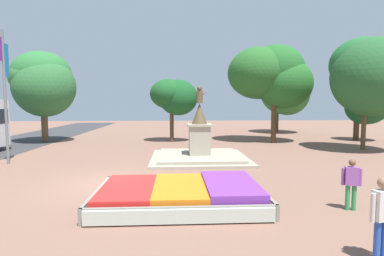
# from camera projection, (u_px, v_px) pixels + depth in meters

# --- Properties ---
(ground_plane) EXTENTS (89.87, 89.87, 0.00)m
(ground_plane) POSITION_uv_depth(u_px,v_px,m) (112.00, 184.00, 11.99)
(ground_plane) COLOR brown
(flower_planter) EXTENTS (5.39, 3.63, 0.68)m
(flower_planter) POSITION_uv_depth(u_px,v_px,m) (182.00, 194.00, 9.65)
(flower_planter) COLOR #38281C
(flower_planter) RESTS_ON ground_plane
(statue_monument) EXTENTS (5.49, 5.49, 4.23)m
(statue_monument) POSITION_uv_depth(u_px,v_px,m) (199.00, 149.00, 17.31)
(statue_monument) COLOR gray
(statue_monument) RESTS_ON ground_plane
(banner_pole) EXTENTS (0.14, 1.13, 7.03)m
(banner_pole) POSITION_uv_depth(u_px,v_px,m) (5.00, 91.00, 15.66)
(banner_pole) COLOR slate
(banner_pole) RESTS_ON ground_plane
(pedestrian_near_planter) EXTENTS (0.55, 0.32, 1.56)m
(pedestrian_near_planter) POSITION_uv_depth(u_px,v_px,m) (351.00, 181.00, 8.99)
(pedestrian_near_planter) COLOR #338C4C
(pedestrian_near_planter) RESTS_ON ground_plane
(pedestrian_crossing_plaza) EXTENTS (0.56, 0.30, 1.75)m
(pedestrian_crossing_plaza) POSITION_uv_depth(u_px,v_px,m) (382.00, 213.00, 6.02)
(pedestrian_crossing_plaza) COLOR #264CA5
(pedestrian_crossing_plaza) RESTS_ON ground_plane
(park_tree_far_left) EXTENTS (5.31, 4.99, 7.53)m
(park_tree_far_left) POSITION_uv_depth(u_px,v_px,m) (42.00, 81.00, 24.70)
(park_tree_far_left) COLOR brown
(park_tree_far_left) RESTS_ON ground_plane
(park_tree_behind_statue) EXTENTS (4.03, 3.33, 5.30)m
(park_tree_behind_statue) POSITION_uv_depth(u_px,v_px,m) (174.00, 96.00, 25.29)
(park_tree_behind_statue) COLOR #4C3823
(park_tree_behind_statue) RESTS_ON ground_plane
(park_tree_far_right) EXTENTS (6.88, 5.70, 8.12)m
(park_tree_far_right) POSITION_uv_depth(u_px,v_px,m) (271.00, 76.00, 25.05)
(park_tree_far_right) COLOR #4C3823
(park_tree_far_right) RESTS_ON ground_plane
(park_tree_street_side) EXTENTS (3.43, 3.49, 4.71)m
(park_tree_street_side) POSITION_uv_depth(u_px,v_px,m) (367.00, 106.00, 26.01)
(park_tree_street_side) COLOR #4C3823
(park_tree_street_side) RESTS_ON ground_plane
(park_tree_mid_canopy) EXTENTS (5.33, 5.62, 7.15)m
(park_tree_mid_canopy) POSITION_uv_depth(u_px,v_px,m) (286.00, 92.00, 32.87)
(park_tree_mid_canopy) COLOR brown
(park_tree_mid_canopy) RESTS_ON ground_plane
(park_tree_distant) EXTENTS (5.37, 5.39, 7.72)m
(park_tree_distant) POSITION_uv_depth(u_px,v_px,m) (368.00, 72.00, 20.16)
(park_tree_distant) COLOR brown
(park_tree_distant) RESTS_ON ground_plane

